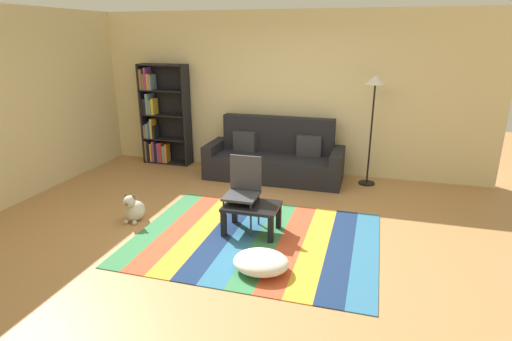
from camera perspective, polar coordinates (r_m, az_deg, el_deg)
ground_plane at (r=5.24m, az=-1.96°, el=-7.98°), size 14.00×14.00×0.00m
back_wall at (r=7.24m, az=4.28°, el=10.49°), size 6.80×0.10×2.70m
left_wall at (r=7.21m, az=-26.98°, el=8.56°), size 0.10×5.50×2.70m
rug at (r=5.00m, az=-0.06°, el=-9.29°), size 2.83×2.19×0.01m
couch at (r=6.96m, az=2.57°, el=1.67°), size 2.26×0.80×1.00m
bookshelf at (r=7.91m, az=-13.01°, el=6.91°), size 0.90×0.28×1.82m
coffee_table at (r=5.03m, az=-0.59°, el=-5.45°), size 0.66×0.48×0.35m
pouf at (r=4.32m, az=0.69°, el=-12.45°), size 0.58×0.49×0.20m
dog at (r=5.61m, az=-16.36°, el=-5.13°), size 0.22×0.35×0.40m
standing_lamp at (r=6.66m, az=15.93°, el=10.03°), size 0.32×0.32×1.73m
tv_remote at (r=5.04m, az=-0.67°, el=-4.44°), size 0.09×0.16×0.02m
folding_chair at (r=5.11m, az=-1.73°, el=-2.18°), size 0.40×0.40×0.90m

